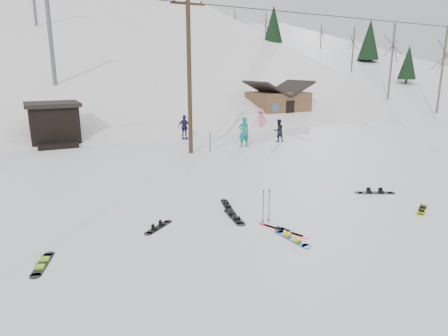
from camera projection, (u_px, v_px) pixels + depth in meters
name	position (u px, v px, depth m)	size (l,w,h in m)	color
ground	(315.00, 254.00, 11.03)	(200.00, 200.00, 0.00)	white
ski_slope	(80.00, 180.00, 61.58)	(60.00, 75.00, 45.00)	white
ridge_right	(299.00, 156.00, 73.59)	(34.00, 85.00, 36.00)	white
treeline_right	(323.00, 99.00, 63.07)	(20.00, 60.00, 10.00)	black
treeline_crest	(55.00, 91.00, 85.44)	(50.00, 6.00, 10.00)	black
utility_pole	(189.00, 73.00, 22.86)	(2.00, 0.26, 9.00)	#3A2819
trail_sign	(210.00, 131.00, 23.81)	(0.50, 0.09, 1.85)	#595B60
lift_hut	(54.00, 123.00, 26.63)	(3.40, 4.10, 2.75)	black
lift_tower_near	(50.00, 32.00, 33.30)	(2.20, 0.36, 8.00)	#595B60
cabin	(278.00, 105.00, 37.97)	(5.39, 4.40, 3.77)	brown
hero_snowboard	(292.00, 238.00, 12.00)	(0.39, 1.53, 0.11)	#174998
hero_skis	(283.00, 230.00, 12.61)	(0.79, 1.68, 0.09)	red
ski_poles	(266.00, 206.00, 13.19)	(0.31, 0.08, 1.13)	black
board_scatter_a	(158.00, 227.00, 12.85)	(1.15, 0.93, 0.10)	black
board_scatter_b	(234.00, 217.00, 13.71)	(0.51, 1.63, 0.12)	black
board_scatter_c	(43.00, 264.00, 10.44)	(0.67, 1.42, 0.10)	black
board_scatter_d	(375.00, 192.00, 16.36)	(1.51, 0.94, 0.12)	black
board_scatter_e	(422.00, 210.00, 14.39)	(1.22, 0.83, 0.10)	#E1F61B
board_scatter_f	(227.00, 205.00, 14.87)	(0.60, 1.42, 0.10)	black
skier_teal	(244.00, 132.00, 25.53)	(0.71, 0.46, 1.94)	#0A6D65
skier_dark	(278.00, 130.00, 27.39)	(0.75, 0.59, 1.55)	black
skier_pink	(261.00, 119.00, 32.58)	(1.12, 0.64, 1.73)	#F1557F
skier_navy	(185.00, 127.00, 28.21)	(1.02, 0.42, 1.74)	#1A173B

